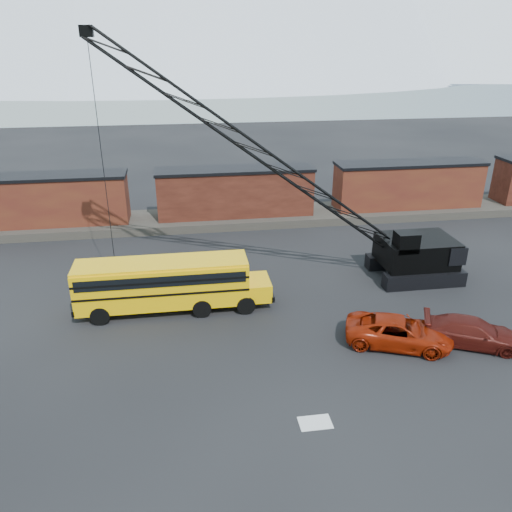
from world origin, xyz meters
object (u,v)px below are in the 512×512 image
Objects in this scene: school_bus at (169,283)px; maroon_suv at (472,332)px; crawler_crane at (276,163)px; red_pickup at (399,332)px.

maroon_suv is (15.94, -6.19, -1.05)m from school_bus.
maroon_suv is at bearing -44.20° from crawler_crane.
crawler_crane is at bearing 21.10° from school_bus.
red_pickup is 1.10× the size of maroon_suv.
crawler_crane reaches higher than red_pickup.
school_bus is at bearing 86.01° from red_pickup.
red_pickup is at bearing 105.61° from maroon_suv.
maroon_suv is at bearing -21.21° from school_bus.
school_bus is 9.69m from crawler_crane.
crawler_crane is at bearing 69.87° from maroon_suv.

